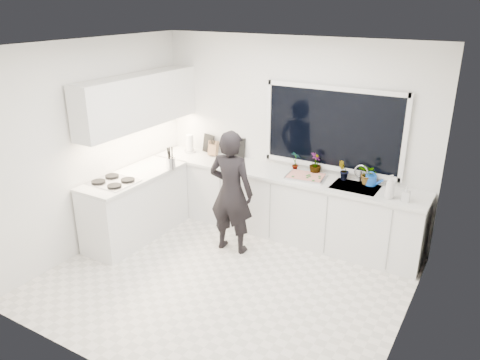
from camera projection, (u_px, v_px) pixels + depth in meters
The scene contains 25 objects.
floor at pixel (225, 281), 5.57m from camera, with size 4.00×3.50×0.02m, color beige.
wall_back at pixel (291, 136), 6.49m from camera, with size 4.00×0.02×2.70m, color white.
wall_left at pixel (92, 147), 6.04m from camera, with size 0.02×3.50×2.70m, color white.
wall_right at pixel (415, 215), 4.13m from camera, with size 0.02×3.50×2.70m, color white.
ceiling at pixel (221, 45), 4.59m from camera, with size 4.00×3.50×0.02m, color white.
window at pixel (332, 129), 6.11m from camera, with size 1.80×0.02×1.00m, color black.
base_cabinets_back at pixel (279, 204), 6.57m from camera, with size 3.92×0.58×0.88m, color white.
base_cabinets_left at pixel (136, 207), 6.48m from camera, with size 0.58×1.60×0.88m, color white.
countertop_back at pixel (280, 174), 6.40m from camera, with size 3.94×0.62×0.04m, color silver.
countertop_left at pixel (133, 176), 6.32m from camera, with size 0.62×1.60×0.04m, color silver.
upper_cabinets at pixel (139, 101), 6.31m from camera, with size 0.34×2.10×0.70m, color white.
sink at pixel (355, 190), 5.92m from camera, with size 0.58×0.42×0.14m, color silver.
faucet at pixel (361, 174), 6.02m from camera, with size 0.03×0.03×0.22m, color silver.
stovetop at pixel (113, 181), 6.03m from camera, with size 0.56×0.48×0.03m, color black.
person at pixel (231, 192), 5.99m from camera, with size 0.60×0.39×1.64m, color black.
pizza_tray at pixel (306, 177), 6.19m from camera, with size 0.50×0.37×0.03m, color silver.
pizza at pixel (306, 176), 6.18m from camera, with size 0.46×0.33×0.01m, color red.
watering_can at pixel (371, 180), 5.94m from camera, with size 0.14×0.14×0.13m, color blue.
paper_towel_roll at pixel (190, 144), 7.19m from camera, with size 0.11×0.11×0.26m, color white.
knife_block at pixel (213, 149), 7.04m from camera, with size 0.13×0.10×0.22m, color #A5714D.
utensil_crock at pixel (171, 163), 6.51m from camera, with size 0.13×0.13×0.16m, color #B2B1B6.
picture_frame_large at pixel (208, 143), 7.18m from camera, with size 0.22×0.02×0.28m, color black.
picture_frame_small at pixel (237, 148), 6.94m from camera, with size 0.25×0.02×0.30m, color black.
herb_plants at pixel (341, 169), 6.10m from camera, with size 1.26×0.31×0.30m.
soap_bottles at pixel (395, 189), 5.49m from camera, with size 0.31×0.16×0.29m.
Camera 1 is at (2.58, -4.00, 3.14)m, focal length 35.00 mm.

